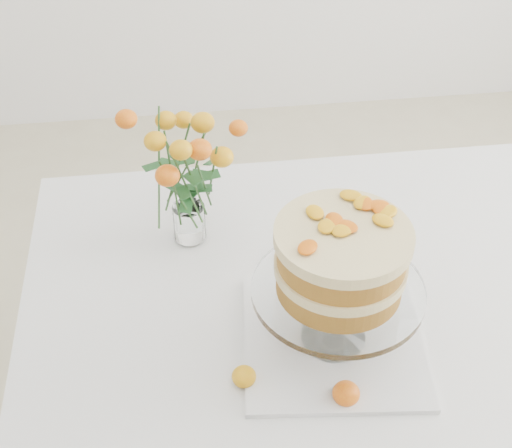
{
  "coord_description": "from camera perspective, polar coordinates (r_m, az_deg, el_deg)",
  "views": [
    {
      "loc": [
        -0.37,
        -1.01,
        1.79
      ],
      "look_at": [
        -0.23,
        0.02,
        0.92
      ],
      "focal_mm": 50.0,
      "sensor_mm": 36.0,
      "label": 1
    }
  ],
  "objects": [
    {
      "name": "loose_rose_near",
      "position": [
        1.29,
        -0.96,
        -12.11
      ],
      "size": [
        0.08,
        0.04,
        0.04
      ],
      "rotation": [
        0.0,
        0.0,
        -0.21
      ],
      "color": "orange",
      "rests_on": "table"
    },
    {
      "name": "loose_rose_far",
      "position": [
        1.27,
        7.23,
        -13.3
      ],
      "size": [
        0.09,
        0.05,
        0.04
      ],
      "rotation": [
        0.0,
        0.0,
        0.27
      ],
      "color": "#D9470A",
      "rests_on": "table"
    },
    {
      "name": "cake_stand",
      "position": [
        1.23,
        6.77,
        -3.37
      ],
      "size": [
        0.31,
        0.31,
        0.28
      ],
      "rotation": [
        0.0,
        0.0,
        0.01
      ],
      "color": "white",
      "rests_on": "napkin"
    },
    {
      "name": "stray_petal_a",
      "position": [
        1.4,
        5.34,
        -7.9
      ],
      "size": [
        0.03,
        0.02,
        0.0
      ],
      "primitive_type": "ellipsoid",
      "color": "orange",
      "rests_on": "table"
    },
    {
      "name": "stray_petal_b",
      "position": [
        1.4,
        9.74,
        -8.63
      ],
      "size": [
        0.03,
        0.02,
        0.0
      ],
      "primitive_type": "ellipsoid",
      "color": "orange",
      "rests_on": "table"
    },
    {
      "name": "rose_vase",
      "position": [
        1.46,
        -5.72,
        5.02
      ],
      "size": [
        0.29,
        0.29,
        0.35
      ],
      "rotation": [
        0.0,
        0.0,
        0.33
      ],
      "color": "white",
      "rests_on": "table"
    },
    {
      "name": "napkin",
      "position": [
        1.37,
        6.16,
        -9.22
      ],
      "size": [
        0.37,
        0.37,
        0.01
      ],
      "primitive_type": "cube",
      "rotation": [
        0.0,
        0.0,
        -0.1
      ],
      "color": "silver",
      "rests_on": "table"
    },
    {
      "name": "table",
      "position": [
        1.55,
        8.79,
        -6.8
      ],
      "size": [
        1.43,
        0.93,
        0.76
      ],
      "color": "tan",
      "rests_on": "ground"
    }
  ]
}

